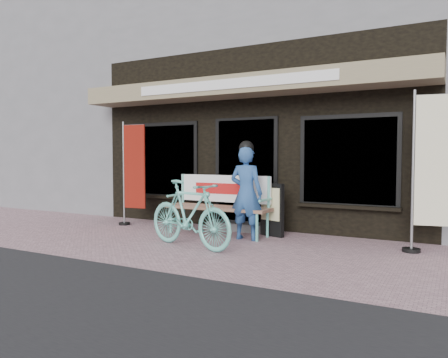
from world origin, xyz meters
The scene contains 9 objects.
ground centered at (0.00, 0.00, 0.00)m, with size 70.00×70.00×0.00m, color #AB828C.
storefront centered at (0.00, 4.96, 2.99)m, with size 7.00×6.77×6.00m.
neighbor_left_near centered at (-8.50, 5.50, 3.20)m, with size 10.00×7.00×6.40m, color slate.
bench centered at (-0.14, 1.18, 0.64)m, with size 2.01×0.54×1.08m.
person centered at (0.51, 0.93, 0.84)m, with size 0.59×0.39×1.70m.
bicycle centered at (0.00, -0.09, 0.53)m, with size 0.50×1.77×1.06m, color #66C8B8.
nobori_red centered at (-2.22, 1.20, 1.11)m, with size 0.64×0.26×2.15m.
nobori_cream centered at (3.36, 1.26, 1.25)m, with size 0.72×0.31×2.42m.
menu_stand centered at (0.78, 1.43, 0.49)m, with size 0.48×0.23×0.95m.
Camera 1 is at (3.72, -5.83, 1.44)m, focal length 35.00 mm.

